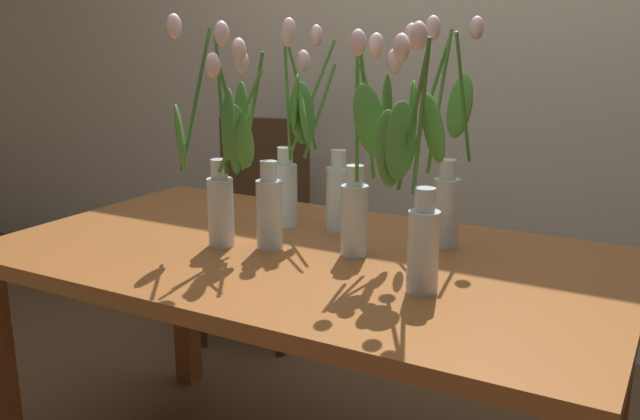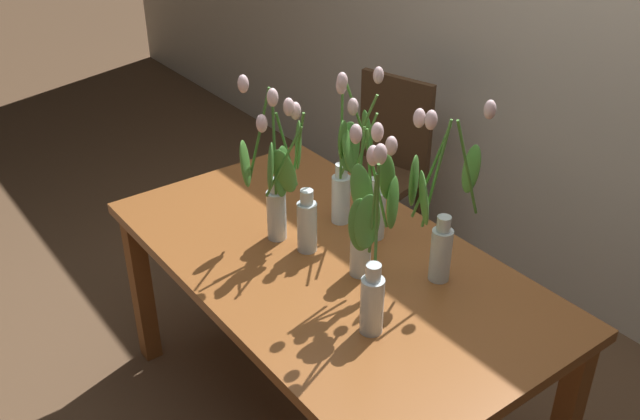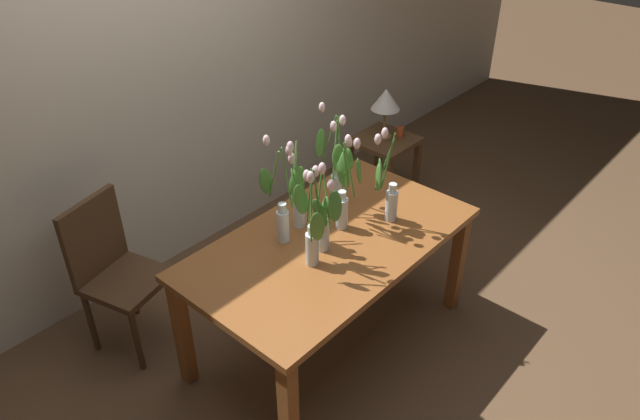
% 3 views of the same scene
% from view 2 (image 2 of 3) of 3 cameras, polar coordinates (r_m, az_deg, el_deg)
% --- Properties ---
extents(ground_plane, '(18.00, 18.00, 0.00)m').
position_cam_2_polar(ground_plane, '(2.86, 0.59, -16.29)').
color(ground_plane, brown).
extents(room_wall_rear, '(9.00, 0.10, 2.70)m').
position_cam_2_polar(room_wall_rear, '(3.12, 22.47, 14.61)').
color(room_wall_rear, beige).
rests_on(room_wall_rear, ground).
extents(dining_table, '(1.60, 0.90, 0.74)m').
position_cam_2_polar(dining_table, '(2.43, 0.67, -5.71)').
color(dining_table, brown).
rests_on(dining_table, ground).
extents(tulip_vase_0, '(0.18, 0.16, 0.57)m').
position_cam_2_polar(tulip_vase_0, '(2.41, 3.74, 1.76)').
color(tulip_vase_0, silver).
rests_on(tulip_vase_0, dining_table).
extents(tulip_vase_1, '(0.16, 0.11, 0.57)m').
position_cam_2_polar(tulip_vase_1, '(2.00, 4.08, -5.10)').
color(tulip_vase_1, silver).
rests_on(tulip_vase_1, dining_table).
extents(tulip_vase_2, '(0.20, 0.24, 0.59)m').
position_cam_2_polar(tulip_vase_2, '(2.39, -3.59, 1.96)').
color(tulip_vase_2, silver).
rests_on(tulip_vase_2, dining_table).
extents(tulip_vase_3, '(0.15, 0.19, 0.55)m').
position_cam_2_polar(tulip_vase_3, '(2.18, 3.89, -0.83)').
color(tulip_vase_3, silver).
rests_on(tulip_vase_3, dining_table).
extents(tulip_vase_4, '(0.14, 0.18, 0.53)m').
position_cam_2_polar(tulip_vase_4, '(2.33, -1.84, 0.48)').
color(tulip_vase_4, silver).
rests_on(tulip_vase_4, dining_table).
extents(tulip_vase_5, '(0.17, 0.22, 0.58)m').
position_cam_2_polar(tulip_vase_5, '(2.49, 2.16, 2.83)').
color(tulip_vase_5, silver).
rests_on(tulip_vase_5, dining_table).
extents(tulip_vase_6, '(0.15, 0.26, 0.59)m').
position_cam_2_polar(tulip_vase_6, '(2.20, 9.65, -0.63)').
color(tulip_vase_6, silver).
rests_on(tulip_vase_6, dining_table).
extents(dining_chair, '(0.49, 0.49, 0.93)m').
position_cam_2_polar(dining_chair, '(3.52, 5.05, 3.96)').
color(dining_chair, '#4C331E').
rests_on(dining_chair, ground).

